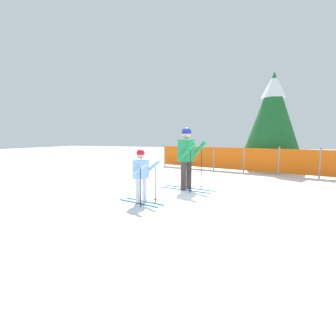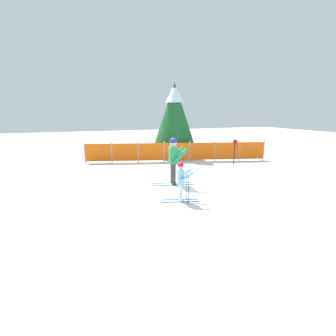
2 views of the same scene
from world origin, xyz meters
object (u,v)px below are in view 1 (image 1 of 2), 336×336
(skier_adult, at_px, (187,153))
(safety_fence, at_px, (261,160))
(skier_child, at_px, (141,171))
(conifer_far, at_px, (273,110))

(skier_adult, distance_m, safety_fence, 4.70)
(skier_adult, relative_size, safety_fence, 0.18)
(skier_child, relative_size, conifer_far, 0.28)
(skier_adult, xyz_separation_m, safety_fence, (1.91, 4.27, -0.50))
(skier_adult, distance_m, conifer_far, 6.31)
(conifer_far, bearing_deg, safety_fence, -106.16)
(skier_child, height_order, safety_fence, skier_child)
(skier_adult, height_order, safety_fence, skier_adult)
(conifer_far, bearing_deg, skier_adult, -112.31)
(skier_child, bearing_deg, skier_adult, 91.12)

